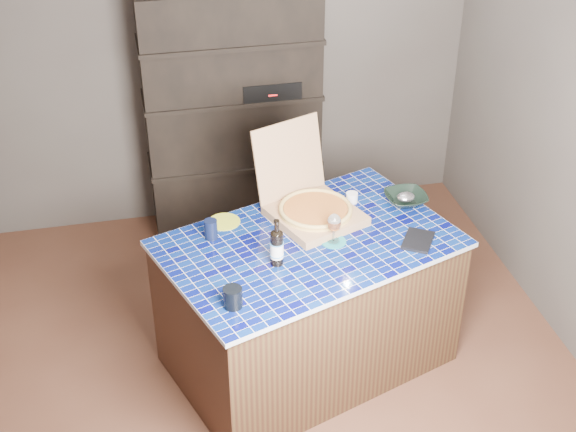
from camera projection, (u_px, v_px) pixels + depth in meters
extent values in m
plane|color=brown|center=(277.00, 356.00, 4.84)|extent=(3.50, 3.50, 0.00)
plane|color=#504C45|center=(226.00, 55.00, 5.60)|extent=(3.50, 0.00, 3.50)
plane|color=#504C45|center=(379.00, 428.00, 2.73)|extent=(3.50, 0.00, 3.50)
cube|color=black|center=(232.00, 114.00, 5.61)|extent=(1.20, 0.40, 1.80)
cube|color=black|center=(268.00, 84.00, 5.49)|extent=(0.40, 0.32, 0.12)
cube|color=#46331B|center=(308.00, 305.00, 4.60)|extent=(1.75, 1.40, 0.83)
cube|color=#040746|center=(309.00, 244.00, 4.37)|extent=(1.80, 1.45, 0.03)
cube|color=#A37F54|center=(315.00, 216.00, 4.54)|extent=(0.58, 0.58, 0.05)
cube|color=#A37F54|center=(289.00, 159.00, 4.59)|extent=(0.45, 0.26, 0.44)
cylinder|color=tan|center=(316.00, 211.00, 4.52)|extent=(0.41, 0.41, 0.01)
cylinder|color=maroon|center=(316.00, 209.00, 4.51)|extent=(0.36, 0.36, 0.01)
torus|color=tan|center=(316.00, 208.00, 4.51)|extent=(0.42, 0.42, 0.02)
cylinder|color=black|center=(277.00, 249.00, 4.14)|extent=(0.07, 0.07, 0.19)
ellipsoid|color=black|center=(277.00, 234.00, 4.09)|extent=(0.07, 0.07, 0.04)
cylinder|color=black|center=(277.00, 226.00, 4.07)|extent=(0.03, 0.03, 0.08)
cylinder|color=white|center=(277.00, 250.00, 4.15)|extent=(0.07, 0.07, 0.09)
cylinder|color=#3C86CC|center=(277.00, 254.00, 4.16)|extent=(0.07, 0.07, 0.01)
cylinder|color=#3C86CC|center=(277.00, 243.00, 4.12)|extent=(0.07, 0.07, 0.01)
cylinder|color=#17767B|center=(333.00, 242.00, 4.36)|extent=(0.14, 0.14, 0.01)
cylinder|color=white|center=(333.00, 241.00, 4.36)|extent=(0.07, 0.07, 0.00)
cylinder|color=white|center=(334.00, 235.00, 4.33)|extent=(0.01, 0.01, 0.07)
ellipsoid|color=white|center=(334.00, 223.00, 4.29)|extent=(0.08, 0.08, 0.10)
cylinder|color=#B4551C|center=(334.00, 224.00, 4.30)|extent=(0.06, 0.06, 0.05)
cylinder|color=white|center=(334.00, 220.00, 4.28)|extent=(0.07, 0.07, 0.02)
cylinder|color=black|center=(233.00, 297.00, 3.87)|extent=(0.10, 0.10, 0.11)
cube|color=black|center=(418.00, 240.00, 4.36)|extent=(0.24, 0.26, 0.02)
imported|color=black|center=(406.00, 198.00, 4.69)|extent=(0.25, 0.25, 0.06)
ellipsoid|color=silver|center=(406.00, 197.00, 4.68)|extent=(0.11, 0.09, 0.05)
cylinder|color=white|center=(352.00, 198.00, 4.69)|extent=(0.07, 0.07, 0.06)
cylinder|color=black|center=(211.00, 229.00, 4.36)|extent=(0.07, 0.07, 0.11)
cylinder|color=#A7B426|center=(224.00, 222.00, 4.52)|extent=(0.18, 0.18, 0.01)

